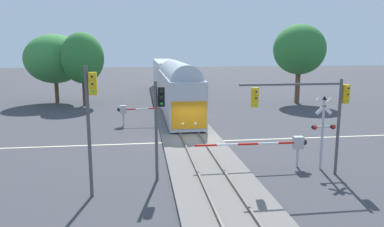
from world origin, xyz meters
TOP-DOWN VIEW (x-y plane):
  - ground_plane at (0.00, 0.00)m, footprint 220.00×220.00m
  - road_centre_stripe at (0.00, 0.00)m, footprint 44.00×0.20m
  - railway_track at (0.00, 0.00)m, footprint 4.40×80.00m
  - commuter_train at (0.00, 19.96)m, footprint 3.04×39.46m
  - crossing_gate_near at (4.45, -6.52)m, footprint 6.57×0.40m
  - crossing_signal_mast at (6.41, -7.13)m, footprint 1.36×0.44m
  - crossing_gate_far at (-4.56, 6.52)m, footprint 6.10×0.40m
  - traffic_signal_near_right at (5.13, -8.06)m, footprint 5.95×0.38m
  - traffic_signal_near_left at (-5.86, -9.39)m, footprint 0.53×0.38m
  - traffic_signal_median at (-2.75, -7.59)m, footprint 0.53×0.38m
  - maple_right_background at (15.68, 17.45)m, footprint 6.33×6.33m
  - pine_left_background at (-14.21, 21.82)m, footprint 7.32×7.32m
  - oak_behind_train at (-10.43, 18.97)m, footprint 4.99×4.99m

SIDE VIEW (x-z plane):
  - ground_plane at x=0.00m, z-range 0.00..0.00m
  - road_centre_stripe at x=0.00m, z-range 0.00..0.01m
  - railway_track at x=0.00m, z-range -0.06..0.26m
  - crossing_gate_near at x=4.45m, z-range 0.49..2.29m
  - crossing_gate_far at x=-4.56m, z-range 0.50..2.30m
  - crossing_signal_mast at x=6.41m, z-range 0.46..4.67m
  - commuter_train at x=0.00m, z-range 0.21..5.37m
  - traffic_signal_median at x=-2.75m, z-range 0.88..6.06m
  - traffic_signal_near_right at x=5.13m, z-range 1.36..6.58m
  - traffic_signal_near_left at x=-5.86m, z-range 1.02..7.07m
  - pine_left_background at x=-14.21m, z-range 1.23..9.74m
  - oak_behind_train at x=-10.43m, z-range 1.32..9.99m
  - maple_right_background at x=15.68m, z-range 1.77..11.48m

